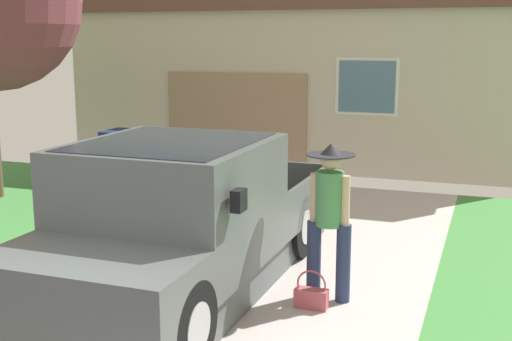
% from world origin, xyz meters
% --- Properties ---
extents(pickup_truck, '(2.05, 5.10, 1.72)m').
position_xyz_m(pickup_truck, '(0.01, 3.05, 0.78)').
color(pickup_truck, '#4B5251').
rests_on(pickup_truck, ground).
extents(person_with_hat, '(0.52, 0.52, 1.70)m').
position_xyz_m(person_with_hat, '(1.56, 3.51, 0.95)').
color(person_with_hat, navy).
rests_on(person_with_hat, ground).
extents(handbag, '(0.35, 0.14, 0.41)m').
position_xyz_m(handbag, '(1.46, 3.20, 0.13)').
color(handbag, '#B24C56').
rests_on(handbag, ground).
extents(house_with_garage, '(10.36, 6.58, 4.27)m').
position_xyz_m(house_with_garage, '(-0.98, 13.11, 2.16)').
color(house_with_garage, '#BDB09D').
rests_on(house_with_garage, ground).
extents(wheeled_trash_bin, '(0.60, 0.72, 1.06)m').
position_xyz_m(wheeled_trash_bin, '(-3.36, 7.62, 0.58)').
color(wheeled_trash_bin, navy).
rests_on(wheeled_trash_bin, ground).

